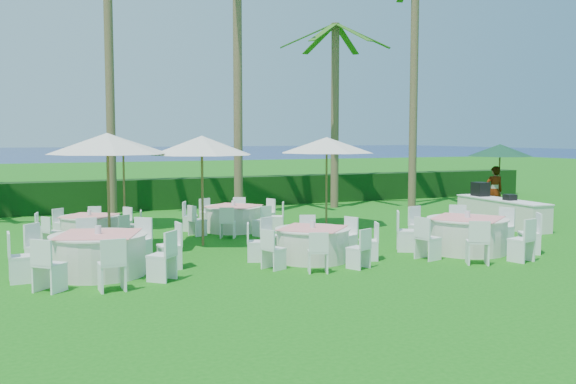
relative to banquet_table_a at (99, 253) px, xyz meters
name	(u,v)px	position (x,y,z in m)	size (l,w,h in m)	color
ground	(301,262)	(4.47, -0.34, -0.46)	(120.00, 120.00, 0.00)	#126311
hedge	(178,193)	(4.47, 11.66, 0.14)	(34.00, 1.00, 1.20)	black
ocean	(52,153)	(4.47, 101.66, -0.46)	(260.00, 260.00, 0.00)	#070F4E
banquet_table_a	(99,253)	(0.00, 0.00, 0.00)	(3.47, 3.47, 1.04)	silver
banquet_table_b	(312,243)	(4.77, -0.33, -0.05)	(2.99, 2.99, 0.93)	silver
banquet_table_c	(467,234)	(8.76, -0.89, 0.00)	(3.46, 3.46, 1.04)	silver
banquet_table_d	(90,228)	(0.31, 4.61, -0.09)	(2.82, 2.82, 0.86)	silver
banquet_table_e	(234,218)	(4.54, 4.81, -0.05)	(3.03, 3.03, 0.94)	silver
umbrella_a	(107,144)	(0.55, 2.45, 2.25)	(2.87, 2.87, 2.97)	brown
umbrella_b	(202,145)	(2.99, 2.70, 2.19)	(2.72, 2.72, 2.90)	brown
umbrella_c	(123,146)	(1.62, 6.96, 2.11)	(2.98, 2.98, 2.82)	brown
umbrella_d	(327,145)	(7.52, 4.45, 2.15)	(3.02, 3.02, 2.86)	brown
umbrella_green	(500,150)	(14.83, 4.89, 1.91)	(2.30, 2.30, 2.60)	brown
buffet_table	(501,212)	(12.80, 2.47, 0.01)	(0.99, 3.81, 1.34)	silver
staff_person	(494,191)	(14.41, 4.65, 0.45)	(0.66, 0.43, 1.81)	gray
palm_b	(109,63)	(1.72, 10.28, 5.06)	(4.40, 4.12, 10.09)	brown
palm_c	(238,63)	(5.91, 8.35, 5.04)	(4.28, 4.35, 10.05)	brown
palm_d	(335,105)	(10.38, 9.42, 3.66)	(4.20, 4.39, 7.37)	brown
palm_e	(414,76)	(13.32, 8.24, 4.82)	(4.34, 4.30, 9.62)	brown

